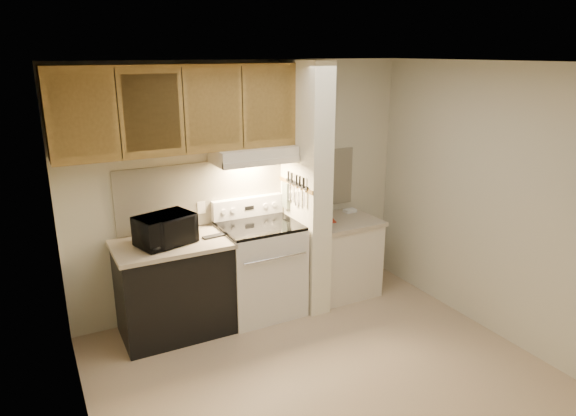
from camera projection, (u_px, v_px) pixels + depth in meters
floor at (318, 369)px, 4.33m from camera, size 3.60×3.60×0.00m
ceiling at (324, 62)px, 3.60m from camera, size 3.60×3.60×0.00m
wall_back at (245, 187)px, 5.24m from camera, size 3.60×2.50×0.02m
wall_left at (71, 275)px, 3.17m from camera, size 0.02×3.00×2.50m
wall_right at (487, 200)px, 4.76m from camera, size 0.02×3.00×2.50m
backsplash at (245, 188)px, 5.23m from camera, size 2.60×0.02×0.63m
range_body at (260, 270)px, 5.18m from camera, size 0.76×0.65×0.92m
oven_window at (274, 278)px, 4.90m from camera, size 0.50×0.01×0.30m
oven_handle at (276, 258)px, 4.80m from camera, size 0.65×0.02×0.02m
cooktop at (260, 225)px, 5.04m from camera, size 0.74×0.64×0.03m
range_backguard at (248, 207)px, 5.24m from camera, size 0.76×0.08×0.20m
range_display at (249, 208)px, 5.21m from camera, size 0.10×0.01×0.04m
range_knob_left_outer at (224, 212)px, 5.08m from camera, size 0.05×0.02×0.05m
range_knob_left_inner at (233, 210)px, 5.13m from camera, size 0.05×0.02×0.05m
range_knob_right_inner at (266, 206)px, 5.29m from camera, size 0.05×0.02×0.05m
range_knob_right_outer at (274, 204)px, 5.33m from camera, size 0.05×0.02×0.05m
dishwasher_front at (174, 290)px, 4.80m from camera, size 1.00×0.63×0.87m
left_countertop at (171, 244)px, 4.67m from camera, size 1.04×0.67×0.04m
spoon_rest at (214, 236)px, 4.80m from camera, size 0.23×0.10×0.02m
teal_jar at (179, 240)px, 4.59m from camera, size 0.10×0.10×0.10m
outlet at (201, 208)px, 5.05m from camera, size 0.08×0.01×0.12m
microwave at (165, 230)px, 4.58m from camera, size 0.57×0.47×0.27m
partition_pillar at (305, 188)px, 5.17m from camera, size 0.22×0.70×2.50m
pillar_trim at (295, 185)px, 5.10m from camera, size 0.01×0.70×0.04m
knife_strip at (297, 184)px, 5.05m from camera, size 0.02×0.42×0.04m
knife_blade_a at (304, 198)px, 4.93m from camera, size 0.01×0.03×0.16m
knife_handle_a at (304, 183)px, 4.90m from camera, size 0.02×0.02×0.10m
knife_blade_b at (300, 197)px, 5.01m from camera, size 0.01×0.04×0.18m
knife_handle_b at (300, 181)px, 4.96m from camera, size 0.02×0.02×0.10m
knife_blade_c at (296, 196)px, 5.08m from camera, size 0.01×0.04×0.20m
knife_handle_c at (297, 180)px, 5.02m from camera, size 0.02×0.02×0.10m
knife_blade_d at (292, 192)px, 5.15m from camera, size 0.01×0.04×0.16m
knife_handle_d at (292, 178)px, 5.10m from camera, size 0.02×0.02×0.10m
knife_blade_e at (289, 192)px, 5.20m from camera, size 0.01×0.04×0.18m
knife_handle_e at (288, 176)px, 5.17m from camera, size 0.02×0.02×0.10m
oven_mitt at (286, 195)px, 5.28m from camera, size 0.03×0.11×0.27m
right_cab_base at (341, 258)px, 5.62m from camera, size 0.70×0.60×0.81m
right_countertop at (342, 221)px, 5.49m from camera, size 0.74×0.64×0.04m
red_folder at (323, 219)px, 5.49m from camera, size 0.28×0.34×0.01m
white_box at (350, 211)px, 5.73m from camera, size 0.14×0.10×0.04m
range_hood at (253, 154)px, 4.94m from camera, size 0.78×0.44×0.15m
hood_lip at (262, 163)px, 4.78m from camera, size 0.78×0.04×0.06m
upper_cabinets at (179, 109)px, 4.54m from camera, size 2.18×0.33×0.77m
cab_door_a at (83, 116)px, 4.04m from camera, size 0.46×0.01×0.63m
cab_gap_a at (118, 114)px, 4.16m from camera, size 0.01×0.01×0.73m
cab_door_b at (152, 112)px, 4.28m from camera, size 0.46×0.01×0.63m
cab_gap_b at (184, 111)px, 4.40m from camera, size 0.01×0.01×0.73m
cab_door_c at (214, 109)px, 4.52m from camera, size 0.46×0.01×0.63m
cab_gap_c at (242, 108)px, 4.64m from camera, size 0.01×0.01×0.73m
cab_door_d at (270, 106)px, 4.76m from camera, size 0.46×0.01×0.63m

